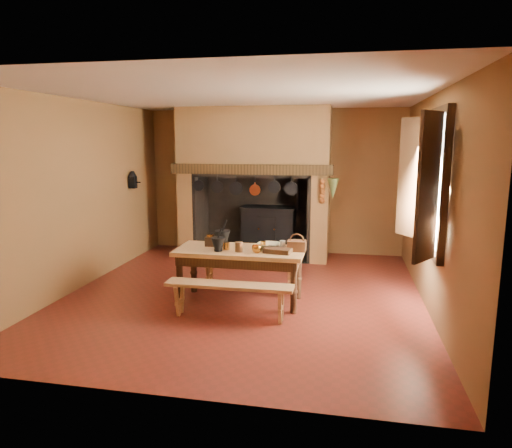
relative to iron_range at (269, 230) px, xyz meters
The scene contains 28 objects.
floor 2.50m from the iron_range, 89.02° to the right, with size 5.50×5.50×0.00m, color maroon.
ceiling 3.37m from the iron_range, 89.02° to the right, with size 5.50×5.50×0.00m, color silver.
back_wall 0.97m from the iron_range, 82.10° to the left, with size 5.00×0.02×2.80m, color brown.
wall_left 3.59m from the iron_range, 135.12° to the right, with size 0.02×5.50×2.80m, color brown.
wall_right 3.65m from the iron_range, 43.91° to the right, with size 0.02×5.50×2.80m, color brown.
wall_front 5.28m from the iron_range, 89.54° to the right, with size 5.00×0.02×2.80m, color brown.
chimney_breast 1.36m from the iron_range, 151.95° to the right, with size 2.95×0.96×2.80m.
iron_range is the anchor object (origin of this frame).
hearth_pans 1.10m from the iron_range, 167.25° to the right, with size 0.51×0.62×0.20m.
hanging_pans 1.12m from the iron_range, 115.02° to the right, with size 1.92×0.29×0.27m.
onion_string 1.49m from the iron_range, 32.25° to the right, with size 0.12×0.10×0.46m, color #944E1B, non-canonical shape.
herb_bunch 1.65m from the iron_range, 28.28° to the right, with size 0.20×0.20×0.35m, color #495528.
window 3.91m from the iron_range, 49.98° to the right, with size 0.39×1.75×1.76m.
wall_coffee_mill 2.74m from the iron_range, 159.32° to the right, with size 0.23×0.16×0.31m.
work_table 2.76m from the iron_range, 88.79° to the right, with size 1.73×0.77×0.75m.
bench_front 3.37m from the iron_range, 89.01° to the right, with size 1.60×0.28×0.45m.
bench_back 2.18m from the iron_range, 88.47° to the right, with size 1.52×0.27×0.43m.
mortar_large 2.65m from the iron_range, 94.91° to the right, with size 0.22×0.22×0.37m.
mortar_small 2.96m from the iron_range, 93.86° to the right, with size 0.19×0.19×0.32m.
coffee_grinder 2.70m from the iron_range, 98.36° to the right, with size 0.18×0.13×0.20m.
brass_mug_a 2.84m from the iron_range, 92.37° to the right, with size 0.09×0.09×0.10m, color #C0792C.
brass_mug_b 2.64m from the iron_range, 82.33° to the right, with size 0.07×0.07×0.08m, color #C0792C.
mixing_bowl 2.70m from the iron_range, 80.79° to the right, with size 0.30×0.30×0.07m, color beige.
stoneware_crock 2.93m from the iron_range, 88.43° to the right, with size 0.10×0.10×0.13m, color brown.
glass_jar 2.82m from the iron_range, 76.94° to the right, with size 0.08×0.08×0.14m, color beige.
wicker_basket 2.86m from the iron_range, 73.14° to the right, with size 0.25×0.18×0.24m.
wooden_tray 2.92m from the iron_range, 78.17° to the right, with size 0.35×0.25×0.06m, color #332010.
brass_cup 2.96m from the iron_range, 83.70° to the right, with size 0.13×0.13×0.10m, color #C0792C.
Camera 1 is at (1.39, -6.17, 2.19)m, focal length 32.00 mm.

